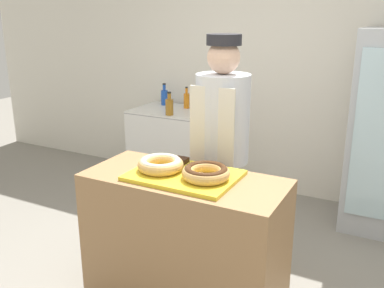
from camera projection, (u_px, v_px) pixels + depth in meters
The scene contains 13 objects.
wall_back at pixel (287, 63), 4.21m from camera, with size 8.00×0.06×2.70m.
display_counter at pixel (185, 243), 2.67m from camera, with size 1.22×0.55×0.88m.
serving_tray at pixel (184, 175), 2.54m from camera, with size 0.63×0.46×0.02m.
donut_light_glaze at pixel (161, 164), 2.58m from camera, with size 0.28×0.28×0.08m.
donut_chocolate_glaze at pixel (206, 172), 2.44m from camera, with size 0.28×0.28×0.08m.
brownie_back_left at pixel (181, 160), 2.71m from camera, with size 0.08×0.08×0.03m.
brownie_back_right at pixel (212, 166), 2.61m from camera, with size 0.08×0.08×0.03m.
baker_person at pixel (221, 151), 3.00m from camera, with size 0.37×0.37×1.69m.
chest_freezer at pixel (177, 148), 4.64m from camera, with size 0.92×0.62×0.84m.
bottle_amber at pixel (169, 106), 4.27m from camera, with size 0.08×0.08×0.23m.
bottle_blue at pixel (164, 97), 4.75m from camera, with size 0.07×0.07×0.24m.
bottle_orange at pixel (187, 100), 4.59m from camera, with size 0.06×0.06×0.23m.
bottle_blue_b at pixel (204, 103), 4.39m from camera, with size 0.07×0.07×0.26m.
Camera 1 is at (1.14, -2.08, 1.81)m, focal length 40.00 mm.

